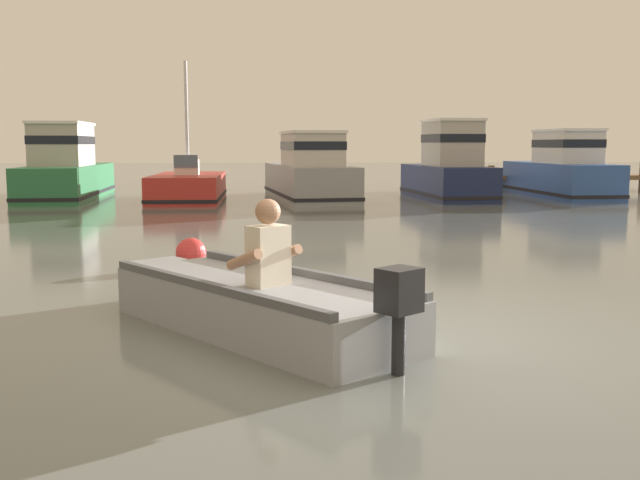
{
  "coord_description": "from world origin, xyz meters",
  "views": [
    {
      "loc": [
        -1.39,
        -6.05,
        1.65
      ],
      "look_at": [
        -0.71,
        2.28,
        0.55
      ],
      "focal_mm": 40.87,
      "sensor_mm": 36.0,
      "label": 1
    }
  ],
  "objects_px": {
    "moored_boat_red": "(189,188)",
    "moored_boat_navy": "(448,170)",
    "moored_boat_blue": "(561,172)",
    "mooring_buoy": "(191,253)",
    "moored_boat_grey": "(310,174)",
    "moored_boat_green": "(66,171)",
    "rowboat_with_person": "(253,303)"
  },
  "relations": [
    {
      "from": "moored_boat_green",
      "to": "moored_boat_blue",
      "type": "relative_size",
      "value": 1.14
    },
    {
      "from": "moored_boat_blue",
      "to": "mooring_buoy",
      "type": "bearing_deg",
      "value": -129.72
    },
    {
      "from": "moored_boat_navy",
      "to": "moored_boat_grey",
      "type": "bearing_deg",
      "value": 175.77
    },
    {
      "from": "moored_boat_red",
      "to": "moored_boat_navy",
      "type": "bearing_deg",
      "value": -0.67
    },
    {
      "from": "moored_boat_grey",
      "to": "moored_boat_blue",
      "type": "xyz_separation_m",
      "value": [
        7.92,
        0.15,
        0.03
      ]
    },
    {
      "from": "moored_boat_green",
      "to": "mooring_buoy",
      "type": "bearing_deg",
      "value": -69.21
    },
    {
      "from": "moored_boat_green",
      "to": "moored_boat_blue",
      "type": "bearing_deg",
      "value": -2.41
    },
    {
      "from": "moored_boat_blue",
      "to": "mooring_buoy",
      "type": "height_order",
      "value": "moored_boat_blue"
    },
    {
      "from": "moored_boat_green",
      "to": "moored_boat_red",
      "type": "relative_size",
      "value": 1.35
    },
    {
      "from": "rowboat_with_person",
      "to": "moored_boat_blue",
      "type": "bearing_deg",
      "value": 59.08
    },
    {
      "from": "rowboat_with_person",
      "to": "moored_boat_green",
      "type": "height_order",
      "value": "moored_boat_green"
    },
    {
      "from": "rowboat_with_person",
      "to": "moored_boat_blue",
      "type": "xyz_separation_m",
      "value": [
        9.47,
        15.82,
        0.55
      ]
    },
    {
      "from": "rowboat_with_person",
      "to": "moored_boat_grey",
      "type": "distance_m",
      "value": 15.76
    },
    {
      "from": "rowboat_with_person",
      "to": "moored_boat_navy",
      "type": "height_order",
      "value": "moored_boat_navy"
    },
    {
      "from": "moored_boat_green",
      "to": "moored_boat_red",
      "type": "height_order",
      "value": "moored_boat_red"
    },
    {
      "from": "moored_boat_green",
      "to": "moored_boat_grey",
      "type": "relative_size",
      "value": 1.03
    },
    {
      "from": "moored_boat_green",
      "to": "mooring_buoy",
      "type": "xyz_separation_m",
      "value": [
        4.97,
        -13.09,
        -0.65
      ]
    },
    {
      "from": "moored_boat_red",
      "to": "mooring_buoy",
      "type": "distance_m",
      "value": 12.14
    },
    {
      "from": "moored_boat_grey",
      "to": "mooring_buoy",
      "type": "relative_size",
      "value": 15.2
    },
    {
      "from": "moored_boat_green",
      "to": "moored_boat_navy",
      "type": "relative_size",
      "value": 1.36
    },
    {
      "from": "moored_boat_green",
      "to": "moored_boat_grey",
      "type": "xyz_separation_m",
      "value": [
        7.39,
        -0.79,
        -0.08
      ]
    },
    {
      "from": "moored_boat_grey",
      "to": "moored_boat_red",
      "type": "bearing_deg",
      "value": -176.54
    },
    {
      "from": "rowboat_with_person",
      "to": "moored_boat_grey",
      "type": "bearing_deg",
      "value": 84.33
    },
    {
      "from": "moored_boat_green",
      "to": "moored_boat_red",
      "type": "bearing_deg",
      "value": -15.0
    },
    {
      "from": "moored_boat_green",
      "to": "moored_boat_navy",
      "type": "bearing_deg",
      "value": -5.44
    },
    {
      "from": "moored_boat_green",
      "to": "moored_boat_blue",
      "type": "xyz_separation_m",
      "value": [
        15.31,
        -0.65,
        -0.05
      ]
    },
    {
      "from": "rowboat_with_person",
      "to": "moored_boat_grey",
      "type": "relative_size",
      "value": 0.52
    },
    {
      "from": "moored_boat_grey",
      "to": "moored_boat_green",
      "type": "bearing_deg",
      "value": 173.87
    },
    {
      "from": "moored_boat_green",
      "to": "moored_boat_red",
      "type": "xyz_separation_m",
      "value": [
        3.78,
        -1.01,
        -0.48
      ]
    },
    {
      "from": "moored_boat_green",
      "to": "moored_boat_red",
      "type": "distance_m",
      "value": 3.94
    },
    {
      "from": "rowboat_with_person",
      "to": "mooring_buoy",
      "type": "distance_m",
      "value": 3.48
    },
    {
      "from": "moored_boat_grey",
      "to": "rowboat_with_person",
      "type": "bearing_deg",
      "value": -95.67
    }
  ]
}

